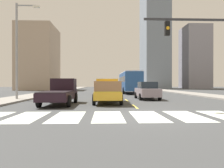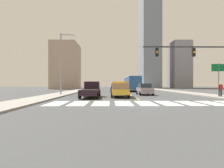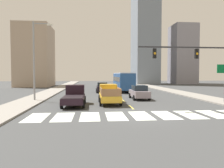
% 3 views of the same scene
% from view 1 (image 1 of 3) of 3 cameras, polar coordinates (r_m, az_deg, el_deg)
% --- Properties ---
extents(ground_plane, '(160.00, 160.00, 0.00)m').
position_cam_1_polar(ground_plane, '(9.94, 9.99, -8.93)').
color(ground_plane, '#3E4042').
extents(sidewalk_right, '(3.27, 110.00, 0.15)m').
position_cam_1_polar(sidewalk_right, '(30.43, 22.60, -2.64)').
color(sidewalk_right, gray).
rests_on(sidewalk_right, ground).
extents(sidewalk_left, '(3.27, 110.00, 0.15)m').
position_cam_1_polar(sidewalk_left, '(28.94, -19.50, -2.79)').
color(sidewalk_left, gray).
rests_on(sidewalk_left, ground).
extents(crosswalk_stripe_1, '(1.41, 3.38, 0.01)m').
position_cam_1_polar(crosswalk_stripe_1, '(10.37, -22.85, -8.54)').
color(crosswalk_stripe_1, silver).
rests_on(crosswalk_stripe_1, ground).
extents(crosswalk_stripe_2, '(1.41, 3.38, 0.01)m').
position_cam_1_polar(crosswalk_stripe_2, '(9.87, -12.36, -8.97)').
color(crosswalk_stripe_2, silver).
rests_on(crosswalk_stripe_2, ground).
extents(crosswalk_stripe_3, '(1.41, 3.38, 0.01)m').
position_cam_1_polar(crosswalk_stripe_3, '(9.72, -1.15, -9.11)').
color(crosswalk_stripe_3, silver).
rests_on(crosswalk_stripe_3, ground).
extents(crosswalk_stripe_4, '(1.41, 3.38, 0.01)m').
position_cam_1_polar(crosswalk_stripe_4, '(9.94, 9.99, -8.91)').
color(crosswalk_stripe_4, silver).
rests_on(crosswalk_stripe_4, ground).
extents(crosswalk_stripe_5, '(1.41, 3.38, 0.01)m').
position_cam_1_polar(crosswalk_stripe_5, '(10.50, 20.28, -8.43)').
color(crosswalk_stripe_5, silver).
rests_on(crosswalk_stripe_5, ground).
extents(lane_dash_0, '(0.16, 2.40, 0.01)m').
position_cam_1_polar(lane_dash_0, '(13.84, 6.47, -6.33)').
color(lane_dash_0, '#DAC94F').
rests_on(lane_dash_0, ground).
extents(lane_dash_1, '(0.16, 2.40, 0.01)m').
position_cam_1_polar(lane_dash_1, '(18.78, 4.17, -4.61)').
color(lane_dash_1, '#DAC94F').
rests_on(lane_dash_1, ground).
extents(lane_dash_2, '(0.16, 2.40, 0.01)m').
position_cam_1_polar(lane_dash_2, '(23.74, 2.83, -3.60)').
color(lane_dash_2, '#DAC94F').
rests_on(lane_dash_2, ground).
extents(lane_dash_3, '(0.16, 2.40, 0.01)m').
position_cam_1_polar(lane_dash_3, '(28.71, 1.95, -2.94)').
color(lane_dash_3, '#DAC94F').
rests_on(lane_dash_3, ground).
extents(lane_dash_4, '(0.16, 2.40, 0.01)m').
position_cam_1_polar(lane_dash_4, '(33.70, 1.34, -2.48)').
color(lane_dash_4, '#DAC94F').
rests_on(lane_dash_4, ground).
extents(lane_dash_5, '(0.16, 2.40, 0.01)m').
position_cam_1_polar(lane_dash_5, '(38.68, 0.88, -2.13)').
color(lane_dash_5, '#DAC94F').
rests_on(lane_dash_5, ground).
extents(lane_dash_6, '(0.16, 2.40, 0.01)m').
position_cam_1_polar(lane_dash_6, '(43.67, 0.53, -1.87)').
color(lane_dash_6, '#DAC94F').
rests_on(lane_dash_6, ground).
extents(lane_dash_7, '(0.16, 2.40, 0.01)m').
position_cam_1_polar(lane_dash_7, '(48.66, 0.25, -1.65)').
color(lane_dash_7, '#DAC94F').
rests_on(lane_dash_7, ground).
extents(pickup_stakebed, '(2.18, 5.20, 1.96)m').
position_cam_1_polar(pickup_stakebed, '(16.56, -1.36, -2.02)').
color(pickup_stakebed, gold).
rests_on(pickup_stakebed, ground).
extents(pickup_dark, '(2.18, 5.20, 1.96)m').
position_cam_1_polar(pickup_dark, '(15.83, -14.28, -2.18)').
color(pickup_dark, black).
rests_on(pickup_dark, ground).
extents(city_bus, '(2.72, 10.80, 3.32)m').
position_cam_1_polar(city_bus, '(32.44, 4.96, 0.86)').
color(city_bus, '#265090').
rests_on(city_bus, ground).
extents(sedan_mid, '(2.02, 4.40, 1.72)m').
position_cam_1_polar(sedan_mid, '(29.79, -1.97, -1.18)').
color(sedan_mid, black).
rests_on(sedan_mid, ground).
extents(sedan_near_right, '(2.02, 4.40, 1.72)m').
position_cam_1_polar(sedan_near_right, '(20.25, 9.87, -1.83)').
color(sedan_near_right, gray).
rests_on(sedan_near_right, ground).
extents(streetlight_left, '(2.20, 0.28, 9.00)m').
position_cam_1_polar(streetlight_left, '(20.89, -24.91, 9.53)').
color(streetlight_left, gray).
rests_on(streetlight_left, ground).
extents(tower_tall_centre, '(7.03, 11.11, 48.05)m').
position_cam_1_polar(tower_tall_centre, '(66.11, 11.86, 20.05)').
color(tower_tall_centre, gray).
rests_on(tower_tall_centre, ground).
extents(block_mid_left, '(8.02, 10.64, 15.17)m').
position_cam_1_polar(block_mid_left, '(52.29, -19.93, 6.78)').
color(block_mid_left, tan).
rests_on(block_mid_left, ground).
extents(block_mid_right, '(7.23, 8.08, 18.95)m').
position_cam_1_polar(block_mid_right, '(67.73, 22.34, 6.88)').
color(block_mid_right, gray).
rests_on(block_mid_right, ground).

